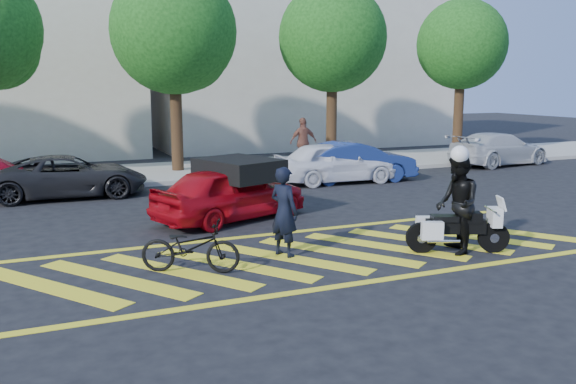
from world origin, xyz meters
name	(u,v)px	position (x,y,z in m)	size (l,w,h in m)	color
ground	(316,255)	(0.00, 0.00, 0.00)	(90.00, 90.00, 0.00)	black
sidewalk	(178,172)	(0.00, 12.00, 0.07)	(60.00, 5.00, 0.15)	#9E998E
crosswalk	(314,255)	(-0.04, 0.00, 0.00)	(12.33, 4.00, 0.01)	yellow
building_right	(298,44)	(9.00, 21.00, 5.50)	(16.00, 8.00, 11.00)	beige
tree_center	(177,36)	(0.13, 12.06, 5.10)	(4.60, 4.60, 7.56)	black
tree_right	(334,42)	(6.63, 12.06, 5.05)	(4.40, 4.40, 7.41)	black
tree_far_right	(463,48)	(13.13, 12.06, 4.94)	(4.00, 4.00, 7.10)	black
officer_bike	(284,212)	(-0.61, 0.18, 0.90)	(0.65, 0.43, 1.80)	black
bicycle	(190,247)	(-2.59, -0.14, 0.47)	(0.63, 1.81, 0.95)	black
police_motorcycle	(456,228)	(2.68, -0.97, 0.50)	(1.99, 1.11, 0.92)	black
officer_moto	(457,204)	(2.67, -0.99, 1.01)	(0.98, 0.76, 2.02)	black
red_convertible	(230,193)	(-0.60, 3.66, 0.69)	(1.64, 4.07, 1.39)	#9E0710
parked_mid_left	(69,176)	(-4.11, 8.60, 0.64)	(2.11, 4.58, 1.27)	black
parked_mid_right	(335,162)	(4.50, 7.80, 0.72)	(1.70, 4.22, 1.44)	white
parked_right	(356,162)	(5.30, 7.80, 0.69)	(1.46, 4.20, 1.38)	navy
parked_far_right	(499,149)	(12.93, 9.20, 0.68)	(1.91, 4.69, 1.36)	#B6B9BF
pedestrian_right	(303,142)	(4.84, 11.17, 1.11)	(1.12, 0.47, 1.91)	brown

